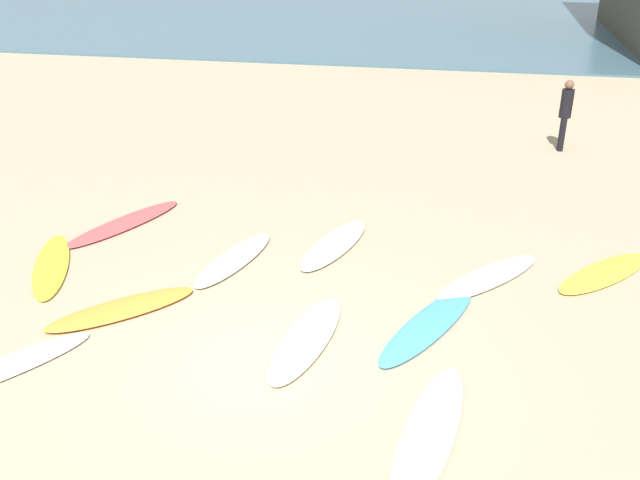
% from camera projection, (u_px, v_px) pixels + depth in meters
% --- Properties ---
extents(ground_plane, '(120.00, 120.00, 0.00)m').
position_uv_depth(ground_plane, '(258.00, 366.00, 8.07)').
color(ground_plane, tan).
extents(ocean_water, '(120.00, 40.00, 0.08)m').
position_uv_depth(ocean_water, '(445.00, 14.00, 43.52)').
color(ocean_water, '#426675').
rests_on(ocean_water, ground_plane).
extents(surfboard_0, '(1.79, 2.10, 0.09)m').
position_uv_depth(surfboard_0, '(489.00, 277.00, 10.07)').
color(surfboard_0, white).
rests_on(surfboard_0, ground_plane).
extents(surfboard_1, '(1.54, 2.32, 0.07)m').
position_uv_depth(surfboard_1, '(51.00, 265.00, 10.44)').
color(surfboard_1, yellow).
rests_on(surfboard_1, ground_plane).
extents(surfboard_2, '(0.81, 2.21, 0.08)m').
position_uv_depth(surfboard_2, '(307.00, 338.00, 8.55)').
color(surfboard_2, '#E8EDC0').
rests_on(surfboard_2, ground_plane).
extents(surfboard_3, '(1.55, 2.02, 0.06)m').
position_uv_depth(surfboard_3, '(7.00, 367.00, 7.99)').
color(surfboard_3, white).
rests_on(surfboard_3, ground_plane).
extents(surfboard_4, '(0.94, 2.20, 0.08)m').
position_uv_depth(surfboard_4, '(234.00, 259.00, 10.63)').
color(surfboard_4, silver).
rests_on(surfboard_4, ground_plane).
extents(surfboard_5, '(1.43, 2.43, 0.07)m').
position_uv_depth(surfboard_5, '(429.00, 324.00, 8.85)').
color(surfboard_5, '#4798E3').
rests_on(surfboard_5, ground_plane).
extents(surfboard_6, '(1.85, 1.89, 0.09)m').
position_uv_depth(surfboard_6, '(122.00, 309.00, 9.21)').
color(surfboard_6, orange).
rests_on(surfboard_6, ground_plane).
extents(surfboard_7, '(1.41, 2.57, 0.07)m').
position_uv_depth(surfboard_7, '(125.00, 223.00, 11.96)').
color(surfboard_7, '#D34F4F').
rests_on(surfboard_7, ground_plane).
extents(surfboard_8, '(0.88, 2.49, 0.07)m').
position_uv_depth(surfboard_8, '(429.00, 433.00, 6.93)').
color(surfboard_8, white).
rests_on(surfboard_8, ground_plane).
extents(surfboard_9, '(1.83, 2.01, 0.07)m').
position_uv_depth(surfboard_9, '(604.00, 273.00, 10.20)').
color(surfboard_9, yellow).
rests_on(surfboard_9, ground_plane).
extents(surfboard_10, '(1.08, 2.29, 0.08)m').
position_uv_depth(surfboard_10, '(334.00, 244.00, 11.13)').
color(surfboard_10, silver).
rests_on(surfboard_10, ground_plane).
extents(beachgoer_near, '(0.30, 0.34, 1.66)m').
position_uv_depth(beachgoer_near, '(565.00, 112.00, 15.78)').
color(beachgoer_near, black).
rests_on(beachgoer_near, ground_plane).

